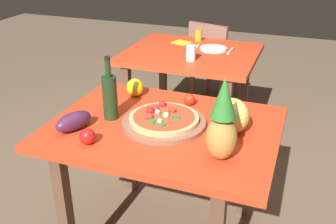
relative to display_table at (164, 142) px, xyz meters
name	(u,v)px	position (x,y,z in m)	size (l,w,h in m)	color
display_table	(164,142)	(0.00, 0.00, 0.00)	(1.14, 0.86, 0.76)	brown
background_table	(191,64)	(-0.24, 1.26, 0.00)	(1.03, 0.88, 0.76)	brown
dining_chair	(212,60)	(-0.23, 1.93, -0.18)	(0.50, 0.50, 0.85)	#8A5844
pizza_board	(165,123)	(0.00, 0.00, 0.11)	(0.42, 0.42, 0.03)	#8A5844
pizza	(164,118)	(0.00, 0.00, 0.14)	(0.35, 0.35, 0.06)	tan
wine_bottle	(110,96)	(-0.29, -0.02, 0.22)	(0.08, 0.08, 0.33)	#1E3418
pineapple_left	(222,124)	(0.34, -0.20, 0.27)	(0.14, 0.14, 0.38)	#B68138
melon	(231,116)	(0.33, 0.05, 0.19)	(0.17, 0.17, 0.17)	#D9D561
bell_pepper	(135,88)	(-0.29, 0.29, 0.15)	(0.10, 0.10, 0.11)	yellow
eggplant	(74,121)	(-0.40, -0.20, 0.14)	(0.20, 0.09, 0.09)	#492142
tomato_by_bottle	(189,100)	(0.05, 0.28, 0.13)	(0.06, 0.06, 0.06)	red
tomato_at_corner	(87,136)	(-0.26, -0.29, 0.14)	(0.07, 0.07, 0.07)	red
drinking_glass_juice	(198,35)	(-0.28, 1.58, 0.15)	(0.06, 0.06, 0.10)	orange
drinking_glass_water	(191,53)	(-0.18, 1.04, 0.16)	(0.07, 0.07, 0.12)	silver
dinner_plate	(213,49)	(-0.09, 1.37, 0.11)	(0.22, 0.22, 0.02)	white
fork_utensil	(197,47)	(-0.23, 1.37, 0.10)	(0.02, 0.18, 0.01)	silver
knife_utensil	(230,51)	(0.05, 1.37, 0.10)	(0.02, 0.18, 0.01)	silver
napkin_folded	(182,43)	(-0.39, 1.47, 0.10)	(0.14, 0.12, 0.01)	yellow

